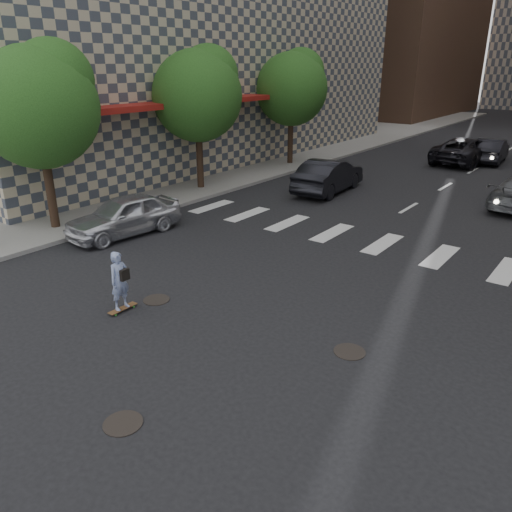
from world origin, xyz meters
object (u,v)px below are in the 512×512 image
at_px(silver_sedan, 124,215).
at_px(traffic_car_e, 491,150).
at_px(tree_a, 41,102).
at_px(skateboarder, 120,281).
at_px(tree_c, 294,86).
at_px(traffic_car_c, 466,151).
at_px(traffic_car_a, 329,176).
at_px(tree_b, 200,92).

height_order(silver_sedan, traffic_car_e, traffic_car_e).
bearing_deg(tree_a, skateboarder, -21.64).
xyz_separation_m(tree_a, tree_c, (0.00, 16.00, 0.00)).
distance_m(silver_sedan, traffic_car_c, 22.53).
xyz_separation_m(tree_a, silver_sedan, (2.45, 1.13, -3.92)).
height_order(silver_sedan, traffic_car_a, traffic_car_a).
bearing_deg(traffic_car_e, tree_c, 36.41).
distance_m(tree_c, silver_sedan, 15.58).
relative_size(skateboarder, silver_sedan, 0.37).
distance_m(skateboarder, silver_sedan, 6.24).
distance_m(tree_c, traffic_car_a, 8.01).
bearing_deg(tree_a, traffic_car_c, 69.85).
bearing_deg(silver_sedan, traffic_car_e, 79.19).
relative_size(tree_c, skateboarder, 4.11).
distance_m(tree_a, silver_sedan, 4.76).
relative_size(silver_sedan, traffic_car_e, 0.95).
distance_m(tree_c, traffic_car_c, 11.50).
distance_m(tree_a, traffic_car_a, 13.01).
xyz_separation_m(traffic_car_a, traffic_car_e, (4.33, 12.97, -0.05)).
xyz_separation_m(silver_sedan, traffic_car_e, (7.08, 23.13, 0.01)).
height_order(traffic_car_c, traffic_car_e, traffic_car_c).
distance_m(tree_a, traffic_car_c, 24.66).
height_order(tree_a, tree_b, same).
relative_size(tree_b, traffic_car_a, 1.36).
height_order(tree_a, traffic_car_e, tree_a).
bearing_deg(skateboarder, tree_c, 110.72).
distance_m(tree_a, skateboarder, 8.67).
bearing_deg(traffic_car_e, skateboarder, 80.70).
height_order(tree_b, traffic_car_e, tree_b).
bearing_deg(traffic_car_a, traffic_car_c, -109.87).
distance_m(skateboarder, traffic_car_e, 27.22).
height_order(tree_c, traffic_car_e, tree_c).
relative_size(tree_a, silver_sedan, 1.54).
bearing_deg(skateboarder, silver_sedan, 139.85).
height_order(tree_a, traffic_car_a, tree_a).
height_order(tree_a, traffic_car_c, tree_a).
bearing_deg(skateboarder, tree_a, 158.09).
distance_m(tree_a, tree_b, 8.00).
height_order(traffic_car_a, traffic_car_e, traffic_car_a).
bearing_deg(traffic_car_c, tree_a, 75.74).
relative_size(tree_b, tree_c, 1.00).
xyz_separation_m(tree_b, traffic_car_a, (5.21, 3.28, -3.85)).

